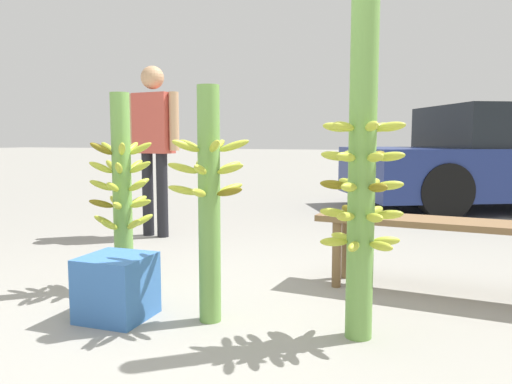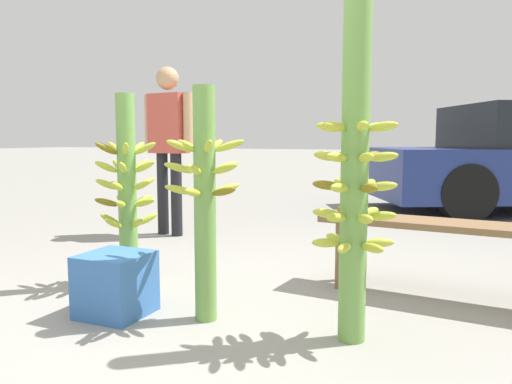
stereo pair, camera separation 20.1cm
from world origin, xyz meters
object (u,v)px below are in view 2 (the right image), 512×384
object	(u,v)px
vendor_person	(168,135)
banana_stalk_left	(127,189)
market_bench	(448,234)
produce_crate	(116,284)
banana_stalk_center	(205,198)
banana_stalk_right	(355,172)

from	to	relation	value
vendor_person	banana_stalk_left	bearing A→B (deg)	121.65
market_bench	produce_crate	xyz separation A→B (m)	(-1.68, -1.03, -0.23)
banana_stalk_center	vendor_person	xyz separation A→B (m)	(-1.50, 1.96, 0.35)
banana_stalk_center	vendor_person	world-z (taller)	vendor_person
banana_stalk_left	produce_crate	xyz separation A→B (m)	(0.29, -0.50, -0.47)
vendor_person	banana_stalk_center	bearing A→B (deg)	135.01
banana_stalk_left	market_bench	xyz separation A→B (m)	(1.97, 0.53, -0.25)
banana_stalk_center	market_bench	distance (m)	1.51
banana_stalk_left	vendor_person	size ratio (longest dim) A/B	0.76
banana_stalk_right	vendor_person	world-z (taller)	vendor_person
vendor_person	market_bench	size ratio (longest dim) A/B	1.06
banana_stalk_center	market_bench	bearing A→B (deg)	37.12
banana_stalk_left	vendor_person	xyz separation A→B (m)	(-0.71, 1.60, 0.37)
market_bench	produce_crate	size ratio (longest dim) A/B	4.58
banana_stalk_right	produce_crate	distance (m)	1.45
banana_stalk_left	banana_stalk_center	distance (m)	0.87
banana_stalk_left	produce_crate	distance (m)	0.75
banana_stalk_right	market_bench	bearing A→B (deg)	65.15
vendor_person	market_bench	xyz separation A→B (m)	(2.69, -1.07, -0.61)
banana_stalk_left	banana_stalk_center	bearing A→B (deg)	-24.95
banana_stalk_left	produce_crate	bearing A→B (deg)	-59.85
banana_stalk_left	produce_crate	size ratio (longest dim) A/B	3.66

